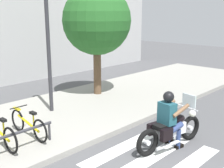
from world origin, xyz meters
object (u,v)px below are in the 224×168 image
Objects in this scene: motorcycle at (171,130)px; bicycle_3 at (28,124)px; rider at (169,116)px; tree_near_rack at (97,21)px; street_lamp at (47,27)px.

motorcycle reaches higher than bicycle_3.
bicycle_3 is at bearing 127.90° from rider.
motorcycle is 0.51× the size of tree_near_rack.
rider is at bearing 167.10° from motorcycle.
rider is 3.53m from bicycle_3.
rider is at bearing -81.93° from street_lamp.
bicycle_3 is at bearing -141.37° from street_lamp.
motorcycle is 0.38m from rider.
motorcycle is 3.57m from bicycle_3.
bicycle_3 is 0.39× the size of tree_near_rack.
rider is (-0.08, 0.02, 0.37)m from motorcycle.
bicycle_3 is (-2.15, 2.77, -0.35)m from rider.
street_lamp is (-0.65, 4.05, 2.35)m from motorcycle.
bicycle_3 is (-2.23, 2.79, 0.02)m from motorcycle.
rider reaches higher than bicycle_3.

